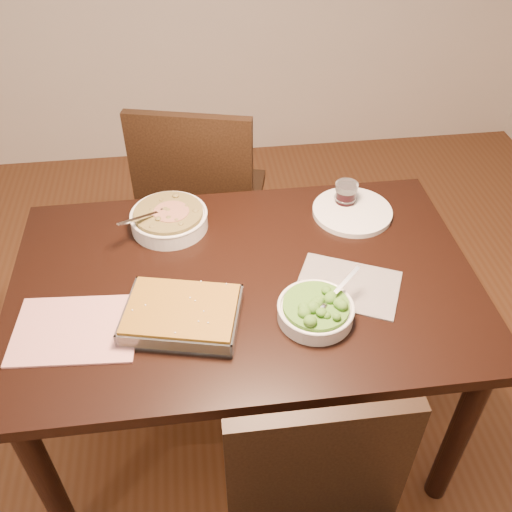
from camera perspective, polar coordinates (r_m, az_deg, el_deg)
ground at (r=2.30m, az=-0.91°, el=-15.83°), size 4.00×4.00×0.00m
table at (r=1.79m, az=-1.13°, el=-4.42°), size 1.40×0.90×0.75m
magazine_a at (r=1.65m, az=-17.57°, el=-7.00°), size 0.35×0.27×0.01m
magazine_b at (r=1.71m, az=9.19°, el=-2.92°), size 0.36×0.32×0.01m
coaster at (r=2.02m, az=8.84°, el=5.06°), size 0.11×0.11×0.00m
stew_bowl at (r=1.91m, az=-8.69°, el=3.74°), size 0.26×0.26×0.10m
broccoli_bowl at (r=1.59m, az=5.98°, el=-5.41°), size 0.22×0.21×0.08m
baking_dish at (r=1.59m, az=-7.42°, el=-5.83°), size 0.36×0.30×0.06m
wine_tumbler at (r=2.00m, az=8.98°, el=6.14°), size 0.08×0.08×0.09m
dinner_plate at (r=1.98m, az=9.60°, el=4.40°), size 0.27×0.27×0.02m
chair_far at (r=2.39m, az=-5.52°, el=5.90°), size 0.57×0.57×0.99m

